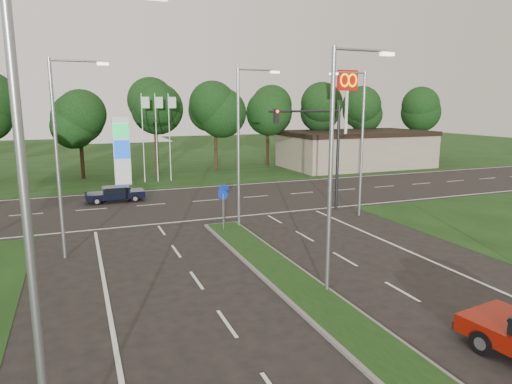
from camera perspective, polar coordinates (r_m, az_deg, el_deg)
name	(u,v)px	position (r m, az deg, el deg)	size (l,w,h in m)	color
verge_far	(138,157)	(63.98, -14.56, 4.22)	(160.00, 50.00, 0.02)	black
cross_road	(192,202)	(33.77, -7.95, -1.22)	(160.00, 12.00, 0.02)	black
median_kerb	(336,317)	(15.95, 10.00, -15.15)	(2.00, 26.00, 0.12)	slate
commercial_building	(356,149)	(53.41, 12.37, 5.23)	(16.00, 9.00, 4.00)	gray
streetlight_median_near	(336,159)	(16.69, 9.93, 4.06)	(2.53, 0.22, 9.00)	gray
streetlight_median_far	(242,140)	(25.72, -1.80, 6.55)	(2.53, 0.22, 9.00)	gray
streetlight_left_near	(41,223)	(8.39, -25.31, -3.51)	(2.53, 0.22, 9.00)	gray
streetlight_left_far	(61,149)	(22.23, -23.18, 5.01)	(2.53, 0.22, 9.00)	gray
streetlight_right_far	(360,136)	(29.28, 12.83, 6.81)	(2.53, 0.22, 9.00)	gray
traffic_signal	(321,141)	(30.15, 8.10, 6.27)	(5.10, 0.42, 7.00)	black
median_signs	(223,198)	(26.24, -4.10, -0.81)	(1.16, 1.76, 2.38)	gray
gas_pylon	(124,149)	(41.54, -16.15, 5.17)	(5.80, 1.26, 8.00)	silver
mcdonalds_sign	(347,95)	(47.63, 11.32, 11.83)	(2.20, 0.47, 10.40)	silver
treeline_far	(155,106)	(48.69, -12.57, 10.40)	(6.00, 6.00, 9.90)	black
navy_sedan	(115,194)	(34.90, -17.18, -0.20)	(4.14, 1.75, 1.13)	black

